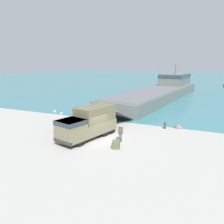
% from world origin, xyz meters
% --- Properties ---
extents(ground_plane, '(240.00, 240.00, 0.00)m').
position_xyz_m(ground_plane, '(0.00, 0.00, 0.00)').
color(ground_plane, gray).
extents(water_surface, '(240.00, 180.00, 0.01)m').
position_xyz_m(water_surface, '(0.00, 97.28, 0.00)').
color(water_surface, '#336B75').
rests_on(water_surface, ground_plane).
extents(landing_craft, '(13.05, 42.92, 7.38)m').
position_xyz_m(landing_craft, '(-0.10, 31.32, 1.75)').
color(landing_craft, '#56605B').
rests_on(landing_craft, ground_plane).
extents(military_truck, '(4.07, 7.36, 3.25)m').
position_xyz_m(military_truck, '(-1.73, -0.04, 1.65)').
color(military_truck, '#6B664C').
rests_on(military_truck, ground_plane).
extents(soldier_on_ramp, '(0.44, 0.25, 1.77)m').
position_xyz_m(soldier_on_ramp, '(1.81, 0.17, 1.03)').
color(soldier_on_ramp, '#4C4738').
rests_on(soldier_on_ramp, ground_plane).
extents(mooring_bollard, '(0.27, 0.27, 0.85)m').
position_xyz_m(mooring_bollard, '(5.10, 6.50, 0.46)').
color(mooring_bollard, '#333338').
rests_on(mooring_bollard, ground_plane).
extents(cargo_crate, '(0.90, 0.99, 0.70)m').
position_xyz_m(cargo_crate, '(2.05, -1.54, 0.35)').
color(cargo_crate, '#475638').
rests_on(cargo_crate, ground_plane).
extents(shoreline_rock_a, '(0.95, 0.95, 0.95)m').
position_xyz_m(shoreline_rock_a, '(6.59, 7.41, 0.00)').
color(shoreline_rock_a, '#66605B').
rests_on(shoreline_rock_a, ground_plane).
extents(shoreline_rock_b, '(0.66, 0.66, 0.66)m').
position_xyz_m(shoreline_rock_b, '(-13.11, 8.77, 0.00)').
color(shoreline_rock_b, gray).
rests_on(shoreline_rock_b, ground_plane).
extents(shoreline_rock_c, '(0.59, 0.59, 0.59)m').
position_xyz_m(shoreline_rock_c, '(-11.09, 7.83, 0.00)').
color(shoreline_rock_c, gray).
rests_on(shoreline_rock_c, ground_plane).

